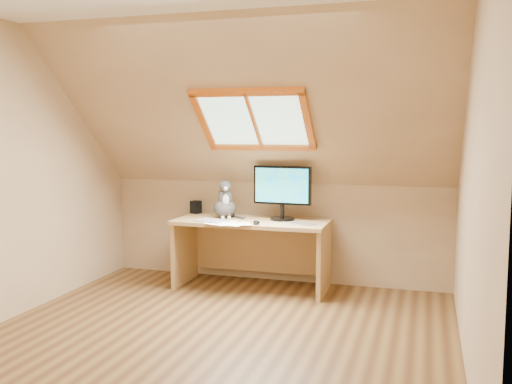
% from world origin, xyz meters
% --- Properties ---
extents(ground, '(3.50, 3.50, 0.00)m').
position_xyz_m(ground, '(0.00, 0.00, 0.00)').
color(ground, brown).
rests_on(ground, ground).
extents(room_shell, '(3.52, 3.52, 2.41)m').
position_xyz_m(room_shell, '(0.00, -0.09, 1.43)').
color(room_shell, tan).
rests_on(room_shell, ground).
extents(desk, '(1.47, 0.64, 0.67)m').
position_xyz_m(desk, '(-0.13, 1.44, 0.46)').
color(desk, tan).
rests_on(desk, ground).
extents(monitor, '(0.57, 0.24, 0.52)m').
position_xyz_m(monitor, '(0.15, 1.46, 0.97)').
color(monitor, black).
rests_on(monitor, desk).
extents(cat, '(0.31, 0.33, 0.40)m').
position_xyz_m(cat, '(-0.42, 1.43, 0.82)').
color(cat, '#4A4441').
rests_on(cat, desk).
extents(desk_speaker, '(0.11, 0.11, 0.13)m').
position_xyz_m(desk_speaker, '(-0.82, 1.63, 0.74)').
color(desk_speaker, black).
rests_on(desk_speaker, desk).
extents(graphics_tablet, '(0.33, 0.28, 0.01)m').
position_xyz_m(graphics_tablet, '(-0.46, 1.19, 0.68)').
color(graphics_tablet, '#B2B2B7').
rests_on(graphics_tablet, desk).
extents(mouse, '(0.08, 0.12, 0.03)m').
position_xyz_m(mouse, '(-0.01, 1.14, 0.69)').
color(mouse, black).
rests_on(mouse, desk).
extents(papers, '(0.35, 0.30, 0.01)m').
position_xyz_m(papers, '(-0.30, 1.12, 0.68)').
color(papers, white).
rests_on(papers, desk).
extents(cables, '(0.51, 0.26, 0.01)m').
position_xyz_m(cables, '(0.30, 1.26, 0.68)').
color(cables, silver).
rests_on(cables, desk).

